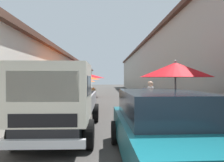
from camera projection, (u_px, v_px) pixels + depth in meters
The scene contains 13 objects.
ground at pixel (111, 101), 15.08m from camera, with size 90.00×90.00×0.00m, color #3D3A38.
building_left_whitewash at pixel (31, 78), 17.12m from camera, with size 49.80×7.50×3.61m.
building_right_concrete at pixel (188, 68), 17.49m from camera, with size 49.80×7.50×5.33m.
fruit_stall_far_left at pixel (72, 80), 12.20m from camera, with size 2.84×2.84×2.11m.
fruit_stall_near_right at pixel (175, 80), 6.04m from camera, with size 2.16×2.16×2.28m.
fruit_stall_mid_lane at pixel (72, 80), 9.88m from camera, with size 2.77×2.77×2.13m.
fruit_stall_near_left at pixel (90, 78), 18.78m from camera, with size 2.88×2.88×2.24m.
hatchback_car at pixel (163, 127), 3.97m from camera, with size 3.96×2.02×1.45m.
delivery_truck at pixel (59, 103), 5.47m from camera, with size 4.93×1.99×2.08m.
vendor_by_crates at pixel (150, 99), 7.60m from camera, with size 0.62×0.33×1.62m.
vendor_in_shade at pixel (85, 89), 14.90m from camera, with size 0.40×0.58×1.62m.
parked_scooter at pixel (144, 95), 15.23m from camera, with size 1.68×0.49×1.14m.
plastic_stool at pixel (135, 111), 8.42m from camera, with size 0.30×0.30×0.43m.
Camera 1 is at (-1.56, 0.32, 1.71)m, focal length 31.85 mm.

